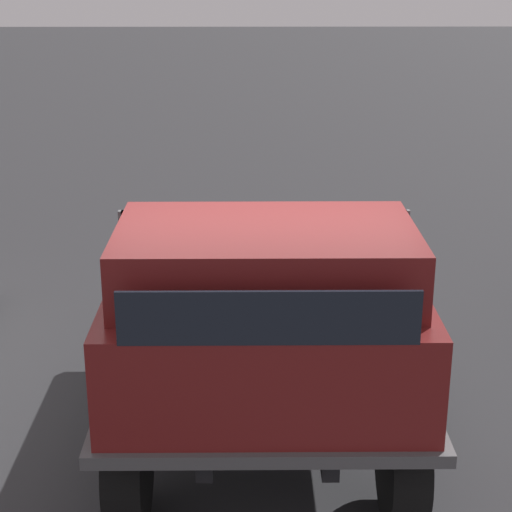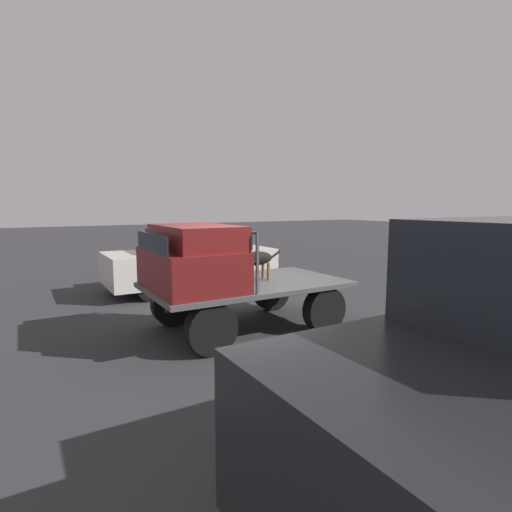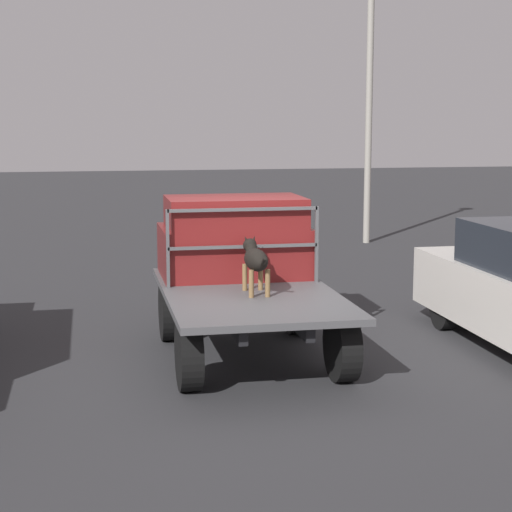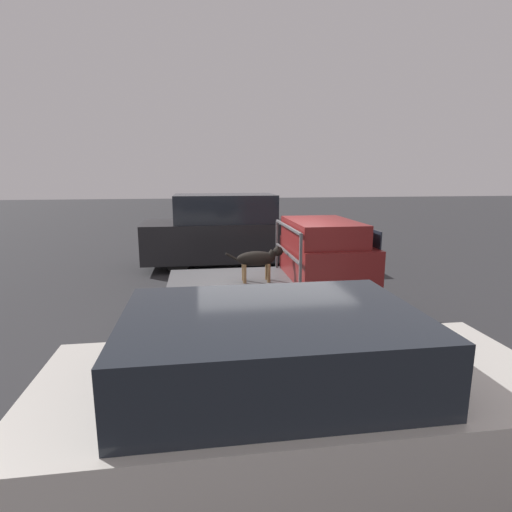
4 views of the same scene
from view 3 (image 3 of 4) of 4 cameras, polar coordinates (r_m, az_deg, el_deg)
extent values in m
plane|color=#2D2D30|center=(10.69, -0.50, -6.84)|extent=(80.00, 80.00, 0.00)
cylinder|color=black|center=(11.53, -5.78, -3.64)|extent=(0.81, 0.24, 0.81)
cylinder|color=black|center=(11.82, 2.66, -3.29)|extent=(0.81, 0.24, 0.81)
cylinder|color=black|center=(9.41, -4.49, -6.55)|extent=(0.81, 0.24, 0.81)
cylinder|color=black|center=(9.75, 5.77, -6.01)|extent=(0.81, 0.24, 0.81)
cube|color=black|center=(10.46, -2.45, -3.28)|extent=(3.27, 0.10, 0.18)
cube|color=black|center=(10.59, 1.42, -3.12)|extent=(3.27, 0.10, 0.18)
cube|color=#4C4C4F|center=(10.49, -0.50, -2.51)|extent=(3.56, 2.06, 0.08)
cube|color=maroon|center=(11.47, -1.50, 0.36)|extent=(1.32, 1.94, 0.66)
cube|color=maroon|center=(11.30, -1.42, 2.94)|extent=(1.12, 1.79, 0.40)
cube|color=black|center=(12.04, -2.03, 3.03)|extent=(0.02, 1.59, 0.30)
cube|color=#4C4C4F|center=(10.61, -5.90, 0.48)|extent=(0.04, 0.04, 0.98)
cube|color=#4C4C4F|center=(10.94, 4.06, 0.77)|extent=(0.04, 0.04, 0.98)
cube|color=#4C4C4F|center=(10.67, -0.85, 3.12)|extent=(0.04, 1.90, 0.04)
cube|color=#4C4C4F|center=(10.73, -0.84, 0.63)|extent=(0.04, 1.90, 0.04)
cylinder|color=brown|center=(10.43, -0.75, -1.43)|extent=(0.06, 0.06, 0.33)
cylinder|color=brown|center=(10.47, 0.30, -1.40)|extent=(0.06, 0.06, 0.33)
cylinder|color=brown|center=(10.02, -0.31, -1.87)|extent=(0.06, 0.06, 0.33)
cylinder|color=brown|center=(10.06, 0.78, -1.83)|extent=(0.06, 0.06, 0.33)
ellipsoid|color=black|center=(10.20, 0.00, -0.25)|extent=(0.68, 0.26, 0.26)
sphere|color=brown|center=(10.39, -0.20, -0.34)|extent=(0.12, 0.12, 0.12)
cylinder|color=black|center=(10.47, -0.31, 0.39)|extent=(0.18, 0.14, 0.18)
sphere|color=black|center=(10.57, -0.41, 0.72)|extent=(0.17, 0.17, 0.17)
cone|color=brown|center=(10.64, -0.49, 0.71)|extent=(0.09, 0.09, 0.09)
cone|color=black|center=(10.54, -0.66, 1.10)|extent=(0.06, 0.08, 0.10)
cone|color=black|center=(10.56, -0.15, 1.12)|extent=(0.06, 0.08, 0.10)
cylinder|color=black|center=(9.82, 0.45, -0.47)|extent=(0.29, 0.04, 0.19)
cylinder|color=black|center=(12.37, 12.43, -3.43)|extent=(0.60, 0.20, 0.60)
cylinder|color=gray|center=(20.57, 7.54, 9.71)|extent=(0.16, 0.16, 6.37)
camera|label=1|loc=(16.03, -4.06, 10.87)|focal=60.00mm
camera|label=2|loc=(14.28, -28.94, 5.26)|focal=28.00mm
camera|label=4|loc=(12.46, 33.51, 6.65)|focal=28.00mm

